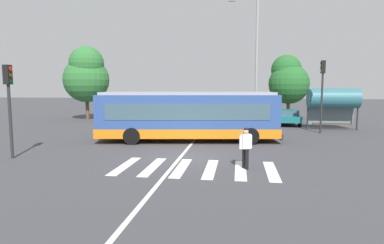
{
  "coord_description": "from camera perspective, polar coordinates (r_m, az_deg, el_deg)",
  "views": [
    {
      "loc": [
        2.46,
        -15.23,
        3.38
      ],
      "look_at": [
        -0.26,
        3.72,
        1.3
      ],
      "focal_mm": 30.36,
      "sensor_mm": 36.0,
      "label": 1
    }
  ],
  "objects": [
    {
      "name": "background_tree_left",
      "position": [
        35.28,
        -18.05,
        7.84
      ],
      "size": [
        4.64,
        4.64,
        7.47
      ],
      "color": "brown",
      "rests_on": "ground_plane"
    },
    {
      "name": "traffic_light_near_corner",
      "position": [
        17.38,
        -29.48,
        4.03
      ],
      "size": [
        0.33,
        0.32,
        4.39
      ],
      "color": "#28282B",
      "rests_on": "ground_plane"
    },
    {
      "name": "parked_car_charcoal",
      "position": [
        29.64,
        6.34,
        1.1
      ],
      "size": [
        1.89,
        4.51,
        1.35
      ],
      "color": "black",
      "rests_on": "ground_plane"
    },
    {
      "name": "parked_car_teal",
      "position": [
        30.18,
        16.45,
        0.97
      ],
      "size": [
        1.93,
        4.53,
        1.35
      ],
      "color": "black",
      "rests_on": "ground_plane"
    },
    {
      "name": "crosswalk_painted_stripes",
      "position": [
        13.63,
        0.68,
        -8.13
      ],
      "size": [
        6.6,
        3.23,
        0.01
      ],
      "color": "silver",
      "rests_on": "ground_plane"
    },
    {
      "name": "parked_car_black",
      "position": [
        30.05,
        1.1,
        1.21
      ],
      "size": [
        2.1,
        4.61,
        1.35
      ],
      "color": "black",
      "rests_on": "ground_plane"
    },
    {
      "name": "parked_car_champagne",
      "position": [
        30.89,
        -3.81,
        1.33
      ],
      "size": [
        2.0,
        4.56,
        1.35
      ],
      "color": "black",
      "rests_on": "ground_plane"
    },
    {
      "name": "pedestrian_crossing_street",
      "position": [
        13.56,
        9.4,
        -4.12
      ],
      "size": [
        0.52,
        0.42,
        1.72
      ],
      "color": "black",
      "rests_on": "ground_plane"
    },
    {
      "name": "background_tree_right",
      "position": [
        35.75,
        16.53,
        7.12
      ],
      "size": [
        4.2,
        4.2,
        6.73
      ],
      "color": "brown",
      "rests_on": "ground_plane"
    },
    {
      "name": "traffic_light_far_corner",
      "position": [
        25.38,
        21.91,
        6.01
      ],
      "size": [
        0.33,
        0.32,
        5.26
      ],
      "color": "#28282B",
      "rests_on": "ground_plane"
    },
    {
      "name": "ground_plane",
      "position": [
        15.79,
        -0.99,
        -6.15
      ],
      "size": [
        160.0,
        160.0,
        0.0
      ],
      "primitive_type": "plane",
      "color": "#3D3D42"
    },
    {
      "name": "lane_center_line",
      "position": [
        17.77,
        -0.84,
        -4.75
      ],
      "size": [
        0.16,
        24.0,
        0.01
      ],
      "primitive_type": "cube",
      "color": "silver",
      "rests_on": "ground_plane"
    },
    {
      "name": "parked_car_white",
      "position": [
        29.85,
        11.68,
        1.05
      ],
      "size": [
        1.91,
        4.52,
        1.35
      ],
      "color": "black",
      "rests_on": "ground_plane"
    },
    {
      "name": "twin_arm_street_lamp",
      "position": [
        25.78,
        11.32,
        12.27
      ],
      "size": [
        4.48,
        0.32,
        10.18
      ],
      "color": "#939399",
      "rests_on": "ground_plane"
    },
    {
      "name": "city_transit_bus",
      "position": [
        20.08,
        -0.72,
        1.08
      ],
      "size": [
        11.37,
        4.12,
        3.06
      ],
      "color": "black",
      "rests_on": "ground_plane"
    },
    {
      "name": "bus_stop_shelter",
      "position": [
        27.96,
        23.54,
        3.71
      ],
      "size": [
        3.87,
        1.54,
        3.25
      ],
      "color": "#28282B",
      "rests_on": "ground_plane"
    }
  ]
}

